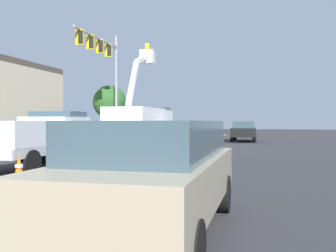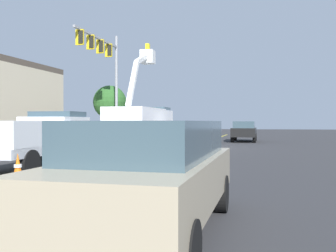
# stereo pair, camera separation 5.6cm
# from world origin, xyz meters

# --- Properties ---
(ground) EXTENTS (120.00, 120.00, 0.00)m
(ground) POSITION_xyz_m (0.00, 0.00, 0.00)
(ground) COLOR #2D2D30
(sidewalk_far_side) EXTENTS (60.10, 6.47, 0.12)m
(sidewalk_far_side) POSITION_xyz_m (0.38, 7.97, 0.06)
(sidewalk_far_side) COLOR #9E9E99
(sidewalk_far_side) RESTS_ON ground
(lane_centre_stripe) EXTENTS (49.95, 2.56, 0.01)m
(lane_centre_stripe) POSITION_xyz_m (0.00, 0.00, 0.00)
(lane_centre_stripe) COLOR yellow
(lane_centre_stripe) RESTS_ON ground
(utility_bucket_truck) EXTENTS (8.31, 2.91, 7.00)m
(utility_bucket_truck) POSITION_xyz_m (0.29, 3.16, 1.61)
(utility_bucket_truck) COLOR white
(utility_bucket_truck) RESTS_ON ground
(service_pickup_truck) EXTENTS (5.69, 2.40, 2.06)m
(service_pickup_truck) POSITION_xyz_m (-11.68, 3.74, 1.12)
(service_pickup_truck) COLOR silver
(service_pickup_truck) RESTS_ON ground
(passing_minivan) EXTENTS (4.89, 2.14, 1.69)m
(passing_minivan) POSITION_xyz_m (8.65, -3.39, 0.97)
(passing_minivan) COLOR black
(passing_minivan) RESTS_ON ground
(trailing_sedan) EXTENTS (4.89, 2.14, 1.69)m
(trailing_sedan) POSITION_xyz_m (-18.29, -2.09, 0.97)
(trailing_sedan) COLOR tan
(trailing_sedan) RESTS_ON ground
(traffic_cone_leading) EXTENTS (0.40, 0.40, 0.87)m
(traffic_cone_leading) POSITION_xyz_m (-15.02, 2.28, 0.43)
(traffic_cone_leading) COLOR black
(traffic_cone_leading) RESTS_ON ground
(traffic_cone_mid_front) EXTENTS (0.40, 0.40, 0.81)m
(traffic_cone_mid_front) POSITION_xyz_m (-8.43, 1.42, 0.40)
(traffic_cone_mid_front) COLOR black
(traffic_cone_mid_front) RESTS_ON ground
(traffic_cone_mid_rear) EXTENTS (0.40, 0.40, 0.75)m
(traffic_cone_mid_rear) POSITION_xyz_m (-2.06, 1.14, 0.37)
(traffic_cone_mid_rear) COLOR black
(traffic_cone_mid_rear) RESTS_ON ground
(traffic_cone_trailing) EXTENTS (0.40, 0.40, 0.83)m
(traffic_cone_trailing) POSITION_xyz_m (4.03, 1.08, 0.41)
(traffic_cone_trailing) COLOR black
(traffic_cone_trailing) RESTS_ON ground
(traffic_signal_mast) EXTENTS (7.16, 0.79, 8.54)m
(traffic_signal_mast) POSITION_xyz_m (3.11, 6.82, 6.12)
(traffic_signal_mast) COLOR gray
(traffic_signal_mast) RESTS_ON ground
(street_tree_right) EXTENTS (2.89, 2.89, 4.81)m
(street_tree_right) POSITION_xyz_m (7.70, 8.12, 3.34)
(street_tree_right) COLOR brown
(street_tree_right) RESTS_ON ground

